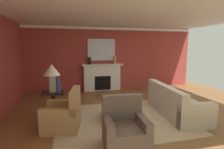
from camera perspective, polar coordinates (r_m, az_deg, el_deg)
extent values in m
plane|color=brown|center=(5.24, 8.52, -12.55)|extent=(9.44, 9.44, 0.00)
cube|color=#9E3833|center=(8.10, -0.46, 5.13)|extent=(7.86, 0.12, 2.78)
cube|color=white|center=(5.25, 7.91, 18.74)|extent=(7.86, 7.20, 0.06)
cube|color=white|center=(8.05, -0.33, 14.45)|extent=(7.86, 0.08, 0.12)
cube|color=tan|center=(4.90, 2.91, -13.89)|extent=(3.33, 2.78, 0.01)
cube|color=white|center=(7.90, -3.15, -1.08)|extent=(1.60, 0.25, 1.11)
cube|color=black|center=(7.92, -3.11, -2.56)|extent=(0.70, 0.26, 0.60)
cube|color=white|center=(7.80, -3.14, 3.12)|extent=(1.80, 0.35, 0.06)
cube|color=silver|center=(7.90, -3.39, 7.88)|extent=(1.21, 0.04, 0.93)
cube|color=#BCB299|center=(5.46, 19.72, -9.58)|extent=(1.10, 2.18, 0.45)
cube|color=#BCB299|center=(5.19, 16.54, -5.49)|extent=(0.40, 2.11, 0.40)
cube|color=#BCB299|center=(4.67, 25.41, -11.93)|extent=(0.91, 0.28, 0.62)
cube|color=#BCB299|center=(6.25, 15.62, -6.29)|extent=(0.91, 0.28, 0.62)
cube|color=#9E7A4C|center=(4.45, -15.67, -13.67)|extent=(0.93, 0.93, 0.44)
cube|color=#9E7A4C|center=(4.24, -11.65, -7.83)|extent=(0.30, 0.82, 0.51)
cube|color=#9E7A4C|center=(4.72, -14.91, -11.27)|extent=(0.81, 0.28, 0.60)
cube|color=#9E7A4C|center=(4.12, -16.65, -14.35)|extent=(0.81, 0.28, 0.60)
cube|color=brown|center=(3.57, 4.25, -19.15)|extent=(0.87, 0.87, 0.44)
cube|color=brown|center=(3.67, 3.16, -10.27)|extent=(0.81, 0.23, 0.51)
cube|color=brown|center=(3.48, -1.31, -18.43)|extent=(0.21, 0.81, 0.60)
cube|color=brown|center=(3.62, 9.60, -17.43)|extent=(0.21, 0.81, 0.60)
cylinder|color=black|center=(4.76, 2.95, -9.17)|extent=(1.00, 1.00, 0.04)
cylinder|color=black|center=(4.83, 2.92, -11.71)|extent=(0.12, 0.12, 0.41)
cylinder|color=black|center=(4.90, 2.91, -13.80)|extent=(0.56, 0.56, 0.03)
cube|color=black|center=(5.09, -18.29, -5.48)|extent=(0.56, 0.56, 0.04)
cube|color=black|center=(5.19, -18.10, -9.23)|extent=(0.10, 0.10, 0.66)
cube|color=black|center=(5.29, -17.94, -12.44)|extent=(0.45, 0.45, 0.04)
cylinder|color=beige|center=(5.04, -18.42, -2.78)|extent=(0.18, 0.18, 0.45)
cone|color=beige|center=(4.99, -18.62, 1.45)|extent=(0.44, 0.44, 0.30)
cylinder|color=black|center=(7.67, -7.16, 4.33)|extent=(0.14, 0.14, 0.30)
cylinder|color=navy|center=(4.92, -16.75, -3.40)|extent=(0.11, 0.11, 0.38)
cylinder|color=#B7892D|center=(7.88, 0.82, 4.70)|extent=(0.12, 0.12, 0.36)
cube|color=maroon|center=(4.70, 2.60, -8.78)|extent=(0.22, 0.20, 0.06)
cube|color=maroon|center=(4.62, 2.42, -8.46)|extent=(0.30, 0.25, 0.04)
cube|color=tan|center=(4.63, 1.67, -7.82)|extent=(0.27, 0.20, 0.05)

